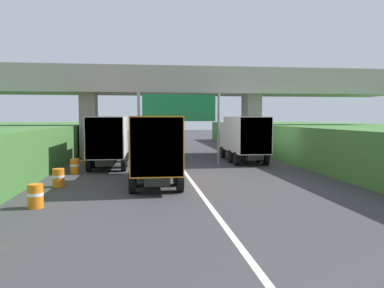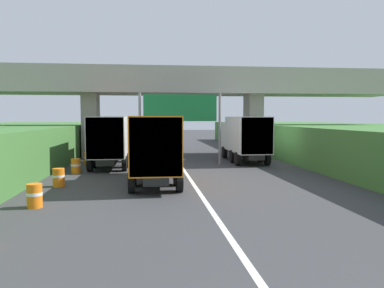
% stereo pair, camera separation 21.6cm
% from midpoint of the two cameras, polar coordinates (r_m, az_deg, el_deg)
% --- Properties ---
extents(lane_centre_stripe, '(0.20, 89.04, 0.01)m').
position_cam_midpoint_polar(lane_centre_stripe, '(27.27, -2.27, -3.06)').
color(lane_centre_stripe, white).
rests_on(lane_centre_stripe, ground).
extents(overpass_bridge, '(40.00, 4.80, 7.62)m').
position_cam_midpoint_polar(overpass_bridge, '(33.25, -3.22, 8.09)').
color(overpass_bridge, '#9E998E').
rests_on(overpass_bridge, ground).
extents(overhead_highway_sign, '(5.88, 0.18, 5.12)m').
position_cam_midpoint_polar(overhead_highway_sign, '(26.61, -2.20, 4.86)').
color(overhead_highway_sign, slate).
rests_on(overhead_highway_sign, ground).
extents(truck_orange, '(2.44, 7.30, 3.44)m').
position_cam_midpoint_polar(truck_orange, '(19.09, -6.03, -0.31)').
color(truck_orange, black).
rests_on(truck_orange, ground).
extents(truck_red, '(2.44, 7.30, 3.44)m').
position_cam_midpoint_polar(truck_red, '(26.26, -12.70, 0.80)').
color(truck_red, black).
rests_on(truck_red, ground).
extents(truck_white, '(2.44, 7.30, 3.44)m').
position_cam_midpoint_polar(truck_white, '(28.89, 7.56, 1.15)').
color(truck_white, black).
rests_on(truck_white, ground).
extents(car_green, '(1.86, 4.10, 1.72)m').
position_cam_midpoint_polar(car_green, '(34.92, -6.54, -0.12)').
color(car_green, '#236B38').
rests_on(car_green, ground).
extents(construction_barrel_1, '(0.57, 0.57, 0.90)m').
position_cam_midpoint_polar(construction_barrel_1, '(15.29, -23.10, -7.27)').
color(construction_barrel_1, orange).
rests_on(construction_barrel_1, ground).
extents(construction_barrel_2, '(0.57, 0.57, 0.90)m').
position_cam_midpoint_polar(construction_barrel_2, '(19.42, -19.96, -4.83)').
color(construction_barrel_2, orange).
rests_on(construction_barrel_2, ground).
extents(construction_barrel_3, '(0.57, 0.57, 0.90)m').
position_cam_midpoint_polar(construction_barrel_3, '(23.60, -17.67, -3.25)').
color(construction_barrel_3, orange).
rests_on(construction_barrel_3, ground).
extents(construction_barrel_4, '(0.57, 0.57, 0.90)m').
position_cam_midpoint_polar(construction_barrel_4, '(27.80, -16.00, -2.13)').
color(construction_barrel_4, orange).
rests_on(construction_barrel_4, ground).
extents(construction_barrel_5, '(0.57, 0.57, 0.90)m').
position_cam_midpoint_polar(construction_barrel_5, '(32.05, -15.00, -1.32)').
color(construction_barrel_5, orange).
rests_on(construction_barrel_5, ground).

